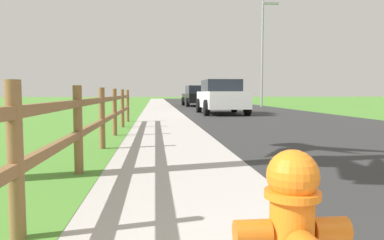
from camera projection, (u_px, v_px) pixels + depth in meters
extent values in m
plane|color=#4C862F|center=(175.00, 108.00, 24.79)|extent=(120.00, 120.00, 0.00)
cube|color=#2E2E2E|center=(220.00, 106.00, 27.13)|extent=(7.00, 66.00, 0.01)
cube|color=#B0AAA4|center=(132.00, 107.00, 26.47)|extent=(6.00, 66.00, 0.01)
cube|color=#4C862F|center=(111.00, 107.00, 26.32)|extent=(5.00, 66.00, 0.00)
cylinder|color=orange|center=(292.00, 194.00, 1.72)|extent=(0.27, 0.27, 0.03)
sphere|color=orange|center=(293.00, 176.00, 1.71)|extent=(0.25, 0.25, 0.25)
cube|color=#CB6115|center=(293.00, 159.00, 1.70)|extent=(0.04, 0.04, 0.04)
cylinder|color=#CB6115|center=(252.00, 233.00, 1.71)|extent=(0.17, 0.13, 0.13)
cylinder|color=#CB6115|center=(330.00, 230.00, 1.75)|extent=(0.17, 0.13, 0.13)
cylinder|color=brown|center=(15.00, 161.00, 2.50)|extent=(0.11, 0.11, 1.12)
cylinder|color=brown|center=(78.00, 130.00, 4.54)|extent=(0.11, 0.11, 1.12)
cylinder|color=brown|center=(102.00, 118.00, 6.58)|extent=(0.11, 0.11, 1.12)
cylinder|color=brown|center=(115.00, 112.00, 8.62)|extent=(0.11, 0.11, 1.12)
cylinder|color=brown|center=(122.00, 108.00, 10.66)|extent=(0.11, 0.11, 1.12)
cylinder|color=brown|center=(128.00, 106.00, 12.70)|extent=(0.11, 0.11, 1.12)
cube|color=brown|center=(102.00, 122.00, 6.59)|extent=(0.07, 12.34, 0.09)
cube|color=brown|center=(102.00, 100.00, 6.56)|extent=(0.07, 12.34, 0.09)
cube|color=white|center=(221.00, 100.00, 17.39)|extent=(1.89, 4.27, 0.77)
cube|color=#1E232B|center=(221.00, 86.00, 17.51)|extent=(1.65, 2.28, 0.56)
cylinder|color=black|center=(199.00, 106.00, 18.62)|extent=(0.23, 0.72, 0.72)
cylinder|color=black|center=(234.00, 105.00, 18.83)|extent=(0.23, 0.72, 0.72)
cylinder|color=black|center=(207.00, 108.00, 16.01)|extent=(0.23, 0.72, 0.72)
cylinder|color=black|center=(247.00, 108.00, 16.21)|extent=(0.23, 0.72, 0.72)
cube|color=black|center=(198.00, 98.00, 27.49)|extent=(2.08, 4.63, 0.65)
cube|color=#1E232B|center=(198.00, 90.00, 27.27)|extent=(1.77, 2.30, 0.60)
cylinder|color=black|center=(183.00, 101.00, 28.78)|extent=(0.24, 0.66, 0.66)
cylinder|color=black|center=(207.00, 101.00, 29.04)|extent=(0.24, 0.66, 0.66)
cylinder|color=black|center=(188.00, 102.00, 25.98)|extent=(0.24, 0.66, 0.66)
cylinder|color=black|center=(214.00, 102.00, 26.24)|extent=(0.24, 0.66, 0.66)
cylinder|color=gray|center=(262.00, 55.00, 25.40)|extent=(0.14, 0.14, 7.36)
cube|color=#999999|center=(271.00, 3.00, 25.18)|extent=(1.10, 0.20, 0.14)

